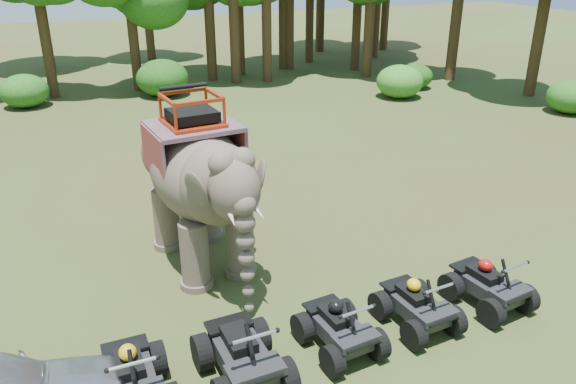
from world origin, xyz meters
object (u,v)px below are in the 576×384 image
(elephant, at_px, (198,181))
(atv_0, at_px, (131,372))
(atv_1, at_px, (242,347))
(atv_2, at_px, (339,322))
(atv_4, at_px, (489,279))
(atv_3, at_px, (417,299))

(elephant, height_order, atv_0, elephant)
(elephant, height_order, atv_1, elephant)
(atv_0, height_order, atv_2, atv_0)
(atv_1, bearing_deg, atv_2, 0.45)
(atv_2, bearing_deg, atv_4, -4.62)
(elephant, relative_size, atv_4, 2.92)
(elephant, xyz_separation_m, atv_1, (-0.51, -4.27, -1.36))
(atv_1, xyz_separation_m, atv_2, (1.91, 0.05, -0.08))
(elephant, distance_m, atv_1, 4.51)
(elephant, bearing_deg, atv_1, -101.35)
(atv_4, bearing_deg, atv_2, 173.87)
(elephant, height_order, atv_4, elephant)
(atv_2, distance_m, atv_4, 3.52)
(atv_0, distance_m, atv_1, 1.83)
(atv_3, distance_m, atv_4, 1.78)
(atv_0, height_order, atv_1, atv_1)
(atv_1, relative_size, atv_4, 1.11)
(atv_2, relative_size, atv_3, 1.00)
(atv_0, xyz_separation_m, atv_1, (1.82, -0.20, 0.04))
(elephant, bearing_deg, atv_2, -76.20)
(atv_3, height_order, atv_4, atv_4)
(atv_0, bearing_deg, atv_4, -0.74)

